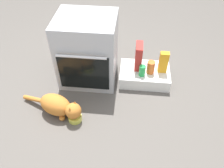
{
  "coord_description": "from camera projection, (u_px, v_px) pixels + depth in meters",
  "views": [
    {
      "loc": [
        0.41,
        -1.4,
        1.72
      ],
      "look_at": [
        0.26,
        0.11,
        0.25
      ],
      "focal_mm": 35.95,
      "sensor_mm": 36.0,
      "label": 1
    }
  ],
  "objects": [
    {
      "name": "ground",
      "position": [
        85.0,
        108.0,
        2.22
      ],
      "size": [
        8.0,
        8.0,
        0.0
      ],
      "primitive_type": "plane",
      "color": "#56514C"
    },
    {
      "name": "oven",
      "position": [
        88.0,
        50.0,
        2.3
      ],
      "size": [
        0.58,
        0.55,
        0.72
      ],
      "color": "#B7BABF",
      "rests_on": "ground"
    },
    {
      "name": "pantry_cabinet",
      "position": [
        144.0,
        75.0,
        2.47
      ],
      "size": [
        0.53,
        0.36,
        0.14
      ],
      "primitive_type": "cube",
      "color": "white",
      "rests_on": "ground"
    },
    {
      "name": "food_bowl",
      "position": [
        75.0,
        118.0,
        2.09
      ],
      "size": [
        0.13,
        0.13,
        0.08
      ],
      "color": "#D1D14C",
      "rests_on": "ground"
    },
    {
      "name": "cat",
      "position": [
        59.0,
        106.0,
        2.09
      ],
      "size": [
        0.65,
        0.3,
        0.22
      ],
      "rotation": [
        0.0,
        0.0,
        -0.35
      ],
      "color": "#C6752D",
      "rests_on": "ground"
    },
    {
      "name": "soda_can",
      "position": [
        142.0,
        71.0,
        2.32
      ],
      "size": [
        0.07,
        0.07,
        0.12
      ],
      "primitive_type": "cylinder",
      "color": "green",
      "rests_on": "pantry_cabinet"
    },
    {
      "name": "sauce_jar",
      "position": [
        151.0,
        67.0,
        2.34
      ],
      "size": [
        0.08,
        0.08,
        0.14
      ],
      "primitive_type": "cylinder",
      "color": "#D16023",
      "rests_on": "pantry_cabinet"
    },
    {
      "name": "juice_carton",
      "position": [
        163.0,
        62.0,
        2.32
      ],
      "size": [
        0.09,
        0.06,
        0.24
      ],
      "primitive_type": "cube",
      "color": "orange",
      "rests_on": "pantry_cabinet"
    },
    {
      "name": "cereal_box",
      "position": [
        139.0,
        56.0,
        2.36
      ],
      "size": [
        0.07,
        0.18,
        0.28
      ],
      "primitive_type": "cube",
      "color": "#B72D28",
      "rests_on": "pantry_cabinet"
    }
  ]
}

